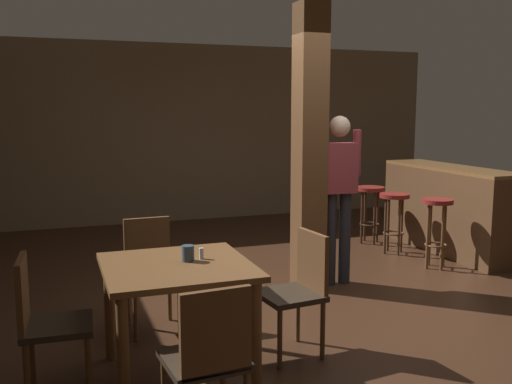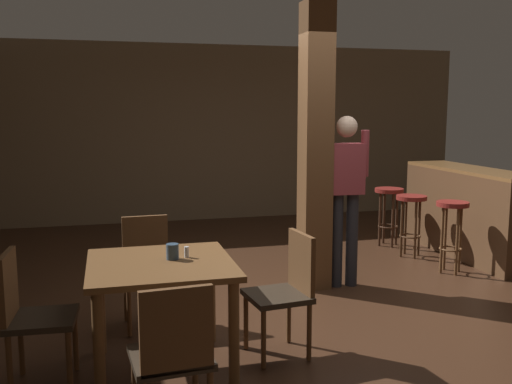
# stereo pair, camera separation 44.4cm
# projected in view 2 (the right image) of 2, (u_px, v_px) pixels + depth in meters

# --- Properties ---
(ground_plane) EXTENTS (10.80, 10.80, 0.00)m
(ground_plane) POSITION_uv_depth(u_px,v_px,m) (331.00, 308.00, 5.17)
(ground_plane) COLOR #382114
(wall_back) EXTENTS (8.00, 0.10, 2.80)m
(wall_back) POSITION_uv_depth(u_px,v_px,m) (228.00, 133.00, 9.27)
(wall_back) COLOR #756047
(wall_back) RESTS_ON ground_plane
(pillar) EXTENTS (0.28, 0.28, 2.80)m
(pillar) POSITION_uv_depth(u_px,v_px,m) (315.00, 149.00, 5.58)
(pillar) COLOR brown
(pillar) RESTS_ON ground_plane
(dining_table) EXTENTS (0.96, 0.96, 0.77)m
(dining_table) POSITION_uv_depth(u_px,v_px,m) (161.00, 280.00, 3.84)
(dining_table) COLOR brown
(dining_table) RESTS_ON ground_plane
(chair_east) EXTENTS (0.47, 0.47, 0.89)m
(chair_east) POSITION_uv_depth(u_px,v_px,m) (287.00, 287.00, 4.13)
(chair_east) COLOR #2D2319
(chair_east) RESTS_ON ground_plane
(chair_west) EXTENTS (0.44, 0.44, 0.89)m
(chair_west) POSITION_uv_depth(u_px,v_px,m) (29.00, 312.00, 3.63)
(chair_west) COLOR #2D2319
(chair_west) RESTS_ON ground_plane
(chair_north) EXTENTS (0.43, 0.43, 0.89)m
(chair_north) POSITION_uv_depth(u_px,v_px,m) (147.00, 265.00, 4.72)
(chair_north) COLOR #2D2319
(chair_north) RESTS_ON ground_plane
(chair_south) EXTENTS (0.45, 0.45, 0.89)m
(chair_south) POSITION_uv_depth(u_px,v_px,m) (173.00, 353.00, 3.02)
(chair_south) COLOR #2D2319
(chair_south) RESTS_ON ground_plane
(napkin_cup) EXTENTS (0.09, 0.09, 0.11)m
(napkin_cup) POSITION_uv_depth(u_px,v_px,m) (172.00, 252.00, 3.88)
(napkin_cup) COLOR #33475B
(napkin_cup) RESTS_ON dining_table
(salt_shaker) EXTENTS (0.03, 0.03, 0.08)m
(salt_shaker) POSITION_uv_depth(u_px,v_px,m) (187.00, 252.00, 3.92)
(salt_shaker) COLOR silver
(salt_shaker) RESTS_ON dining_table
(standing_person) EXTENTS (0.47, 0.23, 1.72)m
(standing_person) POSITION_uv_depth(u_px,v_px,m) (345.00, 188.00, 5.68)
(standing_person) COLOR maroon
(standing_person) RESTS_ON ground_plane
(bar_counter) EXTENTS (0.56, 2.09, 1.07)m
(bar_counter) POSITION_uv_depth(u_px,v_px,m) (463.00, 212.00, 6.94)
(bar_counter) COLOR brown
(bar_counter) RESTS_ON ground_plane
(bar_stool_near) EXTENTS (0.34, 0.34, 0.79)m
(bar_stool_near) POSITION_uv_depth(u_px,v_px,m) (452.00, 220.00, 6.20)
(bar_stool_near) COLOR maroon
(bar_stool_near) RESTS_ON ground_plane
(bar_stool_mid) EXTENTS (0.36, 0.36, 0.75)m
(bar_stool_mid) POSITION_uv_depth(u_px,v_px,m) (411.00, 210.00, 6.90)
(bar_stool_mid) COLOR maroon
(bar_stool_mid) RESTS_ON ground_plane
(bar_stool_far) EXTENTS (0.37, 0.37, 0.76)m
(bar_stool_far) POSITION_uv_depth(u_px,v_px,m) (389.00, 202.00, 7.45)
(bar_stool_far) COLOR maroon
(bar_stool_far) RESTS_ON ground_plane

